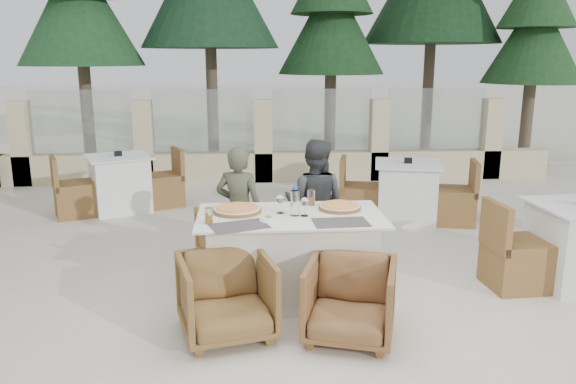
{
  "coord_description": "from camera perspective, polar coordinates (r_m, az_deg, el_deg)",
  "views": [
    {
      "loc": [
        -0.28,
        -4.71,
        2.09
      ],
      "look_at": [
        0.09,
        0.21,
        0.9
      ],
      "focal_mm": 35.0,
      "sensor_mm": 36.0,
      "label": 1
    }
  ],
  "objects": [
    {
      "name": "placemat_near_left",
      "position": [
        4.52,
        -4.99,
        -3.46
      ],
      "size": [
        0.52,
        0.43,
        0.0
      ],
      "primitive_type": "cube",
      "rotation": [
        0.0,
        0.0,
        0.33
      ],
      "color": "#504A44",
      "rests_on": "dining_table"
    },
    {
      "name": "armchair_near_right",
      "position": [
        4.32,
        6.3,
        -10.9
      ],
      "size": [
        0.82,
        0.83,
        0.61
      ],
      "primitive_type": "imported",
      "rotation": [
        0.0,
        0.0,
        -0.3
      ],
      "color": "brown",
      "rests_on": "ground"
    },
    {
      "name": "armchair_far_left",
      "position": [
        5.85,
        -5.85,
        -4.46
      ],
      "size": [
        0.78,
        0.79,
        0.58
      ],
      "primitive_type": "imported",
      "rotation": [
        0.0,
        0.0,
        3.46
      ],
      "color": "olive",
      "rests_on": "ground"
    },
    {
      "name": "bg_table_b",
      "position": [
        7.42,
        11.95,
        -0.04
      ],
      "size": [
        1.78,
        1.17,
        0.77
      ],
      "primitive_type": null,
      "rotation": [
        0.0,
        0.0,
        -0.23
      ],
      "color": "white",
      "rests_on": "ground"
    },
    {
      "name": "armchair_far_right",
      "position": [
        5.67,
        2.71,
        -4.78
      ],
      "size": [
        0.86,
        0.87,
        0.62
      ],
      "primitive_type": "imported",
      "rotation": [
        0.0,
        0.0,
        3.53
      ],
      "color": "olive",
      "rests_on": "ground"
    },
    {
      "name": "perimeter_wall_far",
      "position": [
        9.61,
        -2.54,
        5.81
      ],
      "size": [
        10.0,
        0.34,
        1.6
      ],
      "primitive_type": null,
      "color": "beige",
      "rests_on": "ground"
    },
    {
      "name": "placemat_near_right",
      "position": [
        4.62,
        5.38,
        -3.09
      ],
      "size": [
        0.46,
        0.32,
        0.0
      ],
      "primitive_type": "cube",
      "rotation": [
        0.0,
        0.0,
        0.05
      ],
      "color": "#4F4A44",
      "rests_on": "dining_table"
    },
    {
      "name": "pine_far_left",
      "position": [
        12.17,
        -20.38,
        15.84
      ],
      "size": [
        2.42,
        2.42,
        5.5
      ],
      "primitive_type": "cone",
      "color": "#204C26",
      "rests_on": "ground"
    },
    {
      "name": "pine_far_right",
      "position": [
        12.62,
        23.69,
        13.16
      ],
      "size": [
        1.98,
        1.98,
        4.5
      ],
      "primitive_type": "cone",
      "color": "#1F4720",
      "rests_on": "ground"
    },
    {
      "name": "beer_glass_right",
      "position": [
        5.13,
        2.38,
        -0.55
      ],
      "size": [
        0.09,
        0.09,
        0.14
      ],
      "primitive_type": "cylinder",
      "rotation": [
        0.0,
        0.0,
        -0.29
      ],
      "color": "orange",
      "rests_on": "dining_table"
    },
    {
      "name": "pine_centre",
      "position": [
        12.05,
        4.42,
        15.45
      ],
      "size": [
        2.2,
        2.2,
        5.0
      ],
      "primitive_type": "cone",
      "color": "#1B3F1D",
      "rests_on": "ground"
    },
    {
      "name": "olive_dish",
      "position": [
        4.64,
        -2.02,
        -2.71
      ],
      "size": [
        0.12,
        0.12,
        0.04
      ],
      "primitive_type": null,
      "rotation": [
        0.0,
        0.0,
        0.09
      ],
      "color": "white",
      "rests_on": "dining_table"
    },
    {
      "name": "wine_glass_near",
      "position": [
        4.76,
        1.71,
        -1.4
      ],
      "size": [
        0.09,
        0.09,
        0.18
      ],
      "primitive_type": null,
      "rotation": [
        0.0,
        0.0,
        -0.2
      ],
      "color": "white",
      "rests_on": "dining_table"
    },
    {
      "name": "pizza_left",
      "position": [
        4.92,
        -5.18,
        -1.74
      ],
      "size": [
        0.52,
        0.52,
        0.06
      ],
      "primitive_type": "cylinder",
      "rotation": [
        0.0,
        0.0,
        -0.25
      ],
      "color": "#F55521",
      "rests_on": "dining_table"
    },
    {
      "name": "water_bottle",
      "position": [
        4.77,
        0.71,
        -0.89
      ],
      "size": [
        0.1,
        0.1,
        0.26
      ],
      "primitive_type": "cylinder",
      "rotation": [
        0.0,
        0.0,
        0.31
      ],
      "color": "#BCDDF7",
      "rests_on": "dining_table"
    },
    {
      "name": "diner_left",
      "position": [
        5.51,
        -4.99,
        -1.82
      ],
      "size": [
        0.53,
        0.42,
        1.27
      ],
      "primitive_type": "imported",
      "rotation": [
        0.0,
        0.0,
        2.86
      ],
      "color": "#474B36",
      "rests_on": "ground"
    },
    {
      "name": "pizza_right",
      "position": [
        5.01,
        5.27,
        -1.49
      ],
      "size": [
        0.46,
        0.46,
        0.05
      ],
      "primitive_type": "cylinder",
      "rotation": [
        0.0,
        0.0,
        -0.26
      ],
      "color": "orange",
      "rests_on": "dining_table"
    },
    {
      "name": "dining_table",
      "position": [
        4.94,
        0.26,
        -6.63
      ],
      "size": [
        1.6,
        0.9,
        0.77
      ],
      "primitive_type": null,
      "color": "white",
      "rests_on": "ground"
    },
    {
      "name": "armchair_near_left",
      "position": [
        4.36,
        -6.26,
        -10.52
      ],
      "size": [
        0.83,
        0.84,
        0.63
      ],
      "primitive_type": "imported",
      "rotation": [
        0.0,
        0.0,
        0.24
      ],
      "color": "brown",
      "rests_on": "ground"
    },
    {
      "name": "sand_patch",
      "position": [
        18.83,
        -3.38,
        7.15
      ],
      "size": [
        30.0,
        16.0,
        0.01
      ],
      "primitive_type": "cube",
      "color": "beige",
      "rests_on": "ground"
    },
    {
      "name": "beer_glass_left",
      "position": [
        4.61,
        -8.04,
        -2.39
      ],
      "size": [
        0.08,
        0.08,
        0.13
      ],
      "primitive_type": "cylinder",
      "rotation": [
        0.0,
        0.0,
        -0.35
      ],
      "color": "orange",
      "rests_on": "dining_table"
    },
    {
      "name": "diner_right",
      "position": [
        5.65,
        2.71,
        -1.19
      ],
      "size": [
        0.76,
        0.68,
        1.31
      ],
      "primitive_type": "imported",
      "rotation": [
        0.0,
        0.0,
        2.81
      ],
      "color": "#3A3D40",
      "rests_on": "ground"
    },
    {
      "name": "bg_table_a",
      "position": [
        8.12,
        -16.69,
        0.84
      ],
      "size": [
        1.83,
        1.39,
        0.77
      ],
      "primitive_type": null,
      "rotation": [
        0.0,
        0.0,
        0.39
      ],
      "color": "white",
      "rests_on": "ground"
    },
    {
      "name": "wine_glass_centre",
      "position": [
        4.85,
        -0.81,
        -1.12
      ],
      "size": [
        0.09,
        0.09,
        0.18
      ],
      "primitive_type": null,
      "rotation": [
        0.0,
        0.0,
        0.21
      ],
      "color": "white",
      "rests_on": "dining_table"
    },
    {
      "name": "ground",
      "position": [
        5.16,
        -0.78,
        -10.32
      ],
      "size": [
        80.0,
        80.0,
        0.0
      ],
      "primitive_type": "plane",
      "color": "beige",
      "rests_on": "ground"
    }
  ]
}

